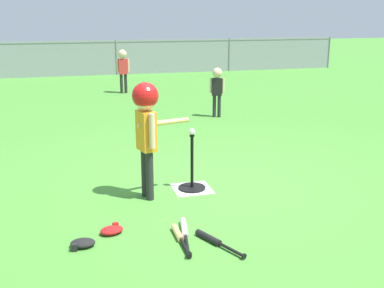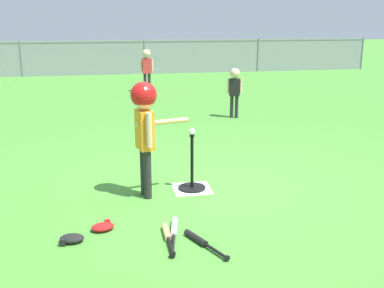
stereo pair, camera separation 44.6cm
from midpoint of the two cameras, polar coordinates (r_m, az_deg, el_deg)
The scene contains 13 objects.
ground_plane at distance 5.57m, azimuth 1.73°, elevation -5.37°, with size 60.00×60.00×0.00m, color #478C33.
home_plate at distance 5.54m, azimuth -2.32°, elevation -5.47°, with size 0.44×0.44×0.01m, color white.
batting_tee at distance 5.50m, azimuth -2.33°, elevation -4.51°, with size 0.32×0.32×0.66m.
baseball_on_tee at distance 5.33m, azimuth -2.40°, elevation 1.48°, with size 0.07×0.07×0.07m, color white.
batter_child at distance 5.06m, azimuth -8.11°, elevation 3.27°, with size 0.65×0.36×1.30m.
fielder_deep_left at distance 12.28m, azimuth -9.47°, elevation 9.43°, with size 0.33×0.22×1.11m.
fielder_near_left at distance 9.25m, azimuth 1.68°, elevation 7.12°, with size 0.27×0.19×0.98m.
spare_bat_silver at distance 4.45m, azimuth -3.81°, elevation -10.63°, with size 0.18×0.72×0.06m.
spare_bat_wood at distance 4.38m, azimuth -4.57°, elevation -11.13°, with size 0.06×0.56×0.06m.
spare_bat_black at distance 4.29m, azimuth -0.45°, elevation -11.68°, with size 0.31×0.57×0.06m.
glove_by_plate at distance 4.39m, azimuth -16.13°, elevation -11.59°, with size 0.24×0.19×0.07m.
glove_near_bats at distance 4.56m, azimuth -12.56°, elevation -10.24°, with size 0.25×0.22×0.07m.
outfield_fence at distance 16.14m, azimuth -9.99°, elevation 10.49°, with size 16.06×0.06×1.15m.
Camera 1 is at (-1.76, -4.92, 2.00)m, focal length 43.78 mm.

